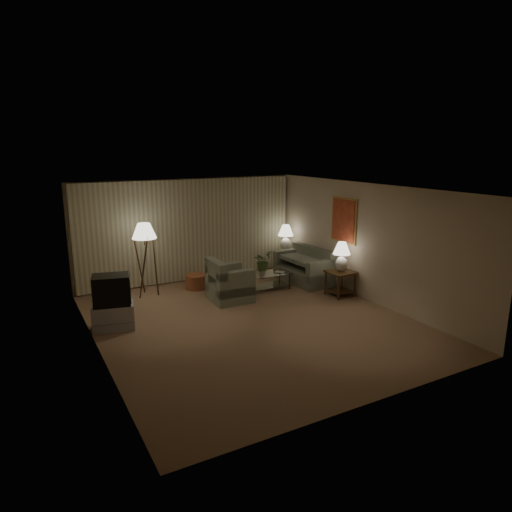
{
  "coord_description": "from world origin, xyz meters",
  "views": [
    {
      "loc": [
        -4.14,
        -7.74,
        3.5
      ],
      "look_at": [
        0.44,
        0.6,
        1.2
      ],
      "focal_mm": 32.0,
      "sensor_mm": 36.0,
      "label": 1
    }
  ],
  "objects": [
    {
      "name": "ground",
      "position": [
        0.0,
        0.0,
        0.0
      ],
      "size": [
        7.0,
        7.0,
        0.0
      ],
      "primitive_type": "plane",
      "color": "#A37B59",
      "rests_on": "ground"
    },
    {
      "name": "room_shell",
      "position": [
        0.02,
        1.51,
        1.75
      ],
      "size": [
        6.04,
        7.02,
        2.72
      ],
      "color": "beige",
      "rests_on": "ground"
    },
    {
      "name": "sofa",
      "position": [
        2.5,
        1.79,
        0.36
      ],
      "size": [
        1.7,
        0.95,
        0.72
      ],
      "rotation": [
        0.0,
        0.0,
        -1.53
      ],
      "color": "gray",
      "rests_on": "ground"
    },
    {
      "name": "armchair",
      "position": [
        0.19,
        1.4,
        0.39
      ],
      "size": [
        0.99,
        0.95,
        0.78
      ],
      "rotation": [
        0.0,
        0.0,
        1.53
      ],
      "color": "gray",
      "rests_on": "ground"
    },
    {
      "name": "side_table_near",
      "position": [
        2.65,
        0.44,
        0.42
      ],
      "size": [
        0.59,
        0.59,
        0.6
      ],
      "color": "#3A210F",
      "rests_on": "ground"
    },
    {
      "name": "side_table_far",
      "position": [
        2.65,
        2.9,
        0.4
      ],
      "size": [
        0.48,
        0.4,
        0.6
      ],
      "color": "#3A210F",
      "rests_on": "ground"
    },
    {
      "name": "table_lamp_near",
      "position": [
        2.65,
        0.44,
        1.02
      ],
      "size": [
        0.41,
        0.41,
        0.71
      ],
      "color": "white",
      "rests_on": "side_table_near"
    },
    {
      "name": "table_lamp_far",
      "position": [
        2.65,
        2.9,
        1.04
      ],
      "size": [
        0.44,
        0.44,
        0.75
      ],
      "color": "white",
      "rests_on": "side_table_far"
    },
    {
      "name": "coffee_table",
      "position": [
        1.37,
        1.69,
        0.28
      ],
      "size": [
        1.13,
        0.61,
        0.41
      ],
      "color": "silver",
      "rests_on": "ground"
    },
    {
      "name": "tv_cabinet",
      "position": [
        -2.55,
        0.97,
        0.25
      ],
      "size": [
        1.0,
        0.83,
        0.5
      ],
      "primitive_type": "cube",
      "rotation": [
        0.0,
        0.0,
        -0.22
      ],
      "color": "#B2B3B5",
      "rests_on": "ground"
    },
    {
      "name": "crt_tv",
      "position": [
        -2.55,
        0.97,
        0.79
      ],
      "size": [
        0.9,
        0.79,
        0.59
      ],
      "primitive_type": "cube",
      "rotation": [
        0.0,
        0.0,
        -0.22
      ],
      "color": "black",
      "rests_on": "tv_cabinet"
    },
    {
      "name": "floor_lamp",
      "position": [
        -1.4,
        2.68,
        0.92
      ],
      "size": [
        0.57,
        0.57,
        1.75
      ],
      "color": "#3A210F",
      "rests_on": "ground"
    },
    {
      "name": "ottoman",
      "position": [
        -0.18,
        2.64,
        0.18
      ],
      "size": [
        0.7,
        0.7,
        0.36
      ],
      "primitive_type": "cylinder",
      "rotation": [
        0.0,
        0.0,
        -0.38
      ],
      "color": "#B45D3D",
      "rests_on": "ground"
    },
    {
      "name": "vase",
      "position": [
        1.22,
        1.69,
        0.5
      ],
      "size": [
        0.21,
        0.21,
        0.17
      ],
      "primitive_type": "imported",
      "rotation": [
        0.0,
        0.0,
        -0.38
      ],
      "color": "silver",
      "rests_on": "coffee_table"
    },
    {
      "name": "flowers",
      "position": [
        1.22,
        1.69,
        0.83
      ],
      "size": [
        0.56,
        0.53,
        0.49
      ],
      "primitive_type": "imported",
      "rotation": [
        0.0,
        0.0,
        0.43
      ],
      "color": "#43652D",
      "rests_on": "vase"
    },
    {
      "name": "book",
      "position": [
        1.62,
        1.59,
        0.42
      ],
      "size": [
        0.26,
        0.28,
        0.02
      ],
      "primitive_type": "imported",
      "rotation": [
        0.0,
        0.0,
        0.62
      ],
      "color": "olive",
      "rests_on": "coffee_table"
    }
  ]
}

